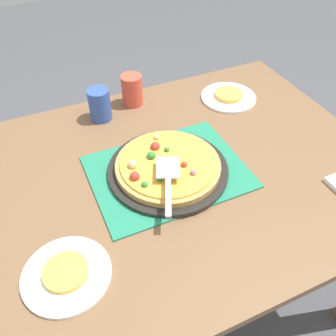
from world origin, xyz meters
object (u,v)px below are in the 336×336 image
plate_near_left (67,275)px  plate_far_right (228,97)px  served_slice_right (229,95)px  served_slice_left (66,272)px  cup_near (132,90)px  pizza_pan (168,170)px  pizza_server (168,179)px  pizza (167,165)px  cup_far (100,105)px

plate_near_left → plate_far_right: (0.77, 0.51, 0.00)m
served_slice_right → served_slice_left: bearing=-146.3°
plate_near_left → served_slice_left: (0.00, -0.00, 0.01)m
served_slice_left → cup_near: bearing=57.4°
pizza_pan → pizza_server: pizza_server is taller
plate_far_right → pizza_server: pizza_server is taller
pizza → plate_near_left: pizza is taller
pizza → cup_far: cup_far is taller
served_slice_left → pizza_server: size_ratio=0.48×
plate_far_right → served_slice_left: served_slice_left is taller
pizza_pan → plate_far_right: 0.49m
pizza → plate_near_left: 0.44m
pizza → pizza_server: (-0.04, -0.09, 0.04)m
cup_near → pizza_server: size_ratio=0.53×
served_slice_left → cup_near: (0.41, 0.64, 0.04)m
cup_near → pizza_pan: bearing=-94.8°
plate_far_right → cup_near: bearing=160.9°
plate_far_right → plate_near_left: bearing=-146.3°
pizza_pan → pizza: pizza is taller
cup_far → pizza_server: cup_far is taller
pizza_pan → cup_near: (0.03, 0.41, 0.05)m
cup_far → plate_near_left: bearing=-114.2°
pizza_pan → served_slice_right: (0.40, 0.29, 0.01)m
served_slice_right → pizza_server: pizza_server is taller
pizza → pizza_pan: bearing=-17.5°
pizza_pan → served_slice_right: size_ratio=3.45×
plate_near_left → cup_near: size_ratio=1.83×
pizza → cup_far: size_ratio=2.75×
served_slice_left → served_slice_right: 0.93m
pizza → served_slice_right: size_ratio=3.00×
served_slice_right → plate_far_right: bearing=0.0°
pizza → served_slice_left: bearing=-148.6°
plate_near_left → cup_far: cup_far is taller
plate_far_right → pizza: bearing=-144.3°
pizza → pizza_server: size_ratio=1.45×
plate_far_right → served_slice_left: size_ratio=2.00×
pizza_pan → served_slice_left: size_ratio=3.45×
served_slice_right → cup_far: size_ratio=0.92×
plate_near_left → cup_far: (0.27, 0.60, 0.06)m
plate_near_left → pizza: bearing=31.4°
served_slice_left → pizza: bearing=31.4°
served_slice_left → cup_near: 0.76m
served_slice_left → cup_far: size_ratio=0.92×
pizza_server → cup_near: bearing=81.6°
pizza_pan → plate_near_left: bearing=-148.8°
pizza_pan → plate_far_right: bearing=35.9°
plate_far_right → served_slice_right: size_ratio=2.00×
pizza_server → plate_near_left: bearing=-157.7°
pizza → cup_far: 0.38m
served_slice_right → cup_near: bearing=160.9°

